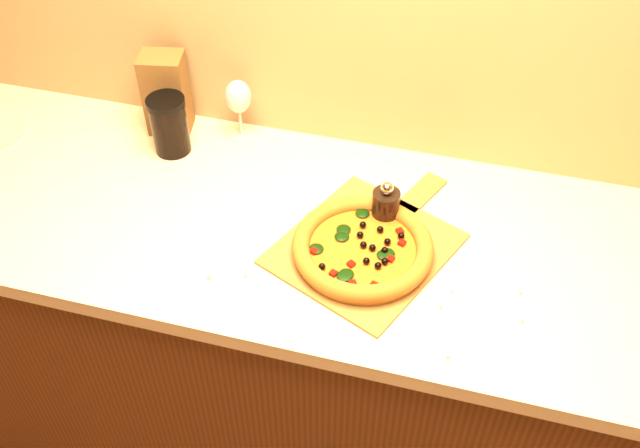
{
  "coord_description": "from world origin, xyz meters",
  "views": [
    {
      "loc": [
        0.23,
        0.32,
        2.03
      ],
      "look_at": [
        -0.05,
        1.38,
        0.96
      ],
      "focal_mm": 40.0,
      "sensor_mm": 36.0,
      "label": 1
    }
  ],
  "objects": [
    {
      "name": "wine_glass",
      "position": [
        -0.35,
        1.7,
        1.02
      ],
      "size": [
        0.07,
        0.07,
        0.16
      ],
      "color": "silver",
      "rests_on": "countertop"
    },
    {
      "name": "pizza_peel",
      "position": [
        0.05,
        1.39,
        0.9
      ],
      "size": [
        0.44,
        0.52,
        0.01
      ],
      "rotation": [
        0.0,
        0.0,
        -0.41
      ],
      "color": "brown",
      "rests_on": "countertop"
    },
    {
      "name": "countertop",
      "position": [
        0.0,
        1.43,
        0.88
      ],
      "size": [
        2.84,
        0.68,
        0.04
      ],
      "primitive_type": "cube",
      "color": "beige",
      "rests_on": "cabinet"
    },
    {
      "name": "pepper_grinder",
      "position": [
        0.07,
        1.48,
        0.95
      ],
      "size": [
        0.06,
        0.06,
        0.12
      ],
      "color": "black",
      "rests_on": "countertop"
    },
    {
      "name": "cabinet",
      "position": [
        0.0,
        1.43,
        0.43
      ],
      "size": [
        2.8,
        0.65,
        0.86
      ],
      "primitive_type": "cube",
      "color": "#4B2610",
      "rests_on": "ground"
    },
    {
      "name": "pizza",
      "position": [
        0.05,
        1.36,
        0.93
      ],
      "size": [
        0.3,
        0.3,
        0.04
      ],
      "color": "#BF8B2F",
      "rests_on": "pizza_peel"
    },
    {
      "name": "dark_jar",
      "position": [
        -0.5,
        1.6,
        0.98
      ],
      "size": [
        0.09,
        0.09,
        0.15
      ],
      "color": "black",
      "rests_on": "countertop"
    },
    {
      "name": "paper_bag",
      "position": [
        -0.54,
        1.68,
        1.01
      ],
      "size": [
        0.12,
        0.1,
        0.21
      ],
      "primitive_type": "cube",
      "rotation": [
        0.0,
        0.0,
        0.2
      ],
      "color": "brown",
      "rests_on": "countertop"
    }
  ]
}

